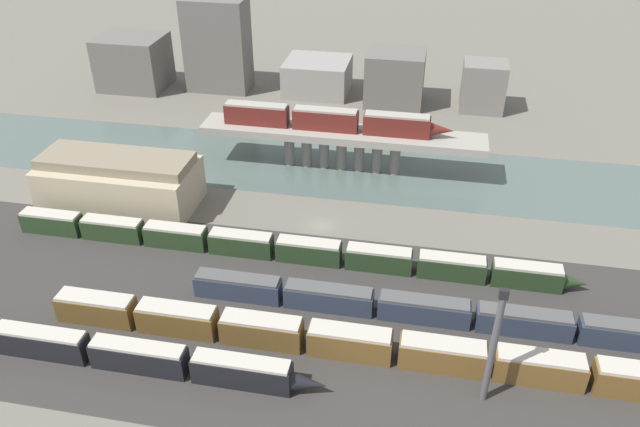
{
  "coord_description": "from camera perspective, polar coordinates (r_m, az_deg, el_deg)",
  "views": [
    {
      "loc": [
        16.6,
        -88.22,
        59.31
      ],
      "look_at": [
        0.0,
        -1.27,
        3.32
      ],
      "focal_mm": 35.0,
      "sensor_mm": 36.0,
      "label": 1
    }
  ],
  "objects": [
    {
      "name": "ground_plane",
      "position": [
        107.59,
        0.13,
        -1.14
      ],
      "size": [
        400.0,
        400.0,
        0.0
      ],
      "primitive_type": "plane",
      "color": "#666056"
    },
    {
      "name": "railbed_yard",
      "position": [
        88.97,
        -2.78,
        -9.53
      ],
      "size": [
        280.0,
        42.0,
        0.01
      ],
      "primitive_type": "cube",
      "color": "#33302D",
      "rests_on": "ground"
    },
    {
      "name": "river_water",
      "position": [
        125.78,
        1.95,
        4.16
      ],
      "size": [
        320.0,
        24.75,
        0.01
      ],
      "primitive_type": "cube",
      "color": "#4C5B56",
      "rests_on": "ground"
    },
    {
      "name": "bridge",
      "position": [
        122.81,
        2.0,
        6.87
      ],
      "size": [
        55.65,
        7.89,
        8.3
      ],
      "color": "gray",
      "rests_on": "ground"
    },
    {
      "name": "train_on_bridge",
      "position": [
        121.52,
        1.14,
        8.55
      ],
      "size": [
        44.61,
        2.85,
        4.19
      ],
      "color": "#5B1E19",
      "rests_on": "bridge"
    },
    {
      "name": "train_yard_near",
      "position": [
        86.2,
        -19.53,
        -11.76
      ],
      "size": [
        57.4,
        2.61,
        3.97
      ],
      "color": "black",
      "rests_on": "ground"
    },
    {
      "name": "train_yard_mid",
      "position": [
        82.42,
        3.66,
        -11.8
      ],
      "size": [
        85.73,
        3.15,
        4.13
      ],
      "color": "brown",
      "rests_on": "ground"
    },
    {
      "name": "train_yard_far",
      "position": [
        88.75,
        10.46,
        -8.76
      ],
      "size": [
        70.88,
        2.82,
        3.61
      ],
      "color": "#2D384C",
      "rests_on": "ground"
    },
    {
      "name": "train_yard_outer",
      "position": [
        99.19,
        -3.49,
        -3.17
      ],
      "size": [
        91.43,
        2.8,
        3.71
      ],
      "color": "#23381E",
      "rests_on": "ground"
    },
    {
      "name": "warehouse_building",
      "position": [
        117.27,
        -17.84,
        2.82
      ],
      "size": [
        27.35,
        12.98,
        9.63
      ],
      "color": "tan",
      "rests_on": "ground"
    },
    {
      "name": "signal_tower",
      "position": [
        75.29,
        15.55,
        -11.69
      ],
      "size": [
        1.0,
        0.82,
        16.84
      ],
      "color": "#4C4C51",
      "rests_on": "ground"
    },
    {
      "name": "city_block_far_left",
      "position": [
        171.91,
        -16.69,
        13.13
      ],
      "size": [
        16.46,
        13.6,
        13.16
      ],
      "primitive_type": "cube",
      "color": "#605B56",
      "rests_on": "ground"
    },
    {
      "name": "city_block_left",
      "position": [
        164.13,
        -9.35,
        14.96
      ],
      "size": [
        15.61,
        8.81,
        22.96
      ],
      "primitive_type": "cube",
      "color": "#605B56",
      "rests_on": "ground"
    },
    {
      "name": "city_block_center",
      "position": [
        162.4,
        -0.23,
        12.44
      ],
      "size": [
        16.01,
        14.62,
        8.23
      ],
      "primitive_type": "cube",
      "color": "gray",
      "rests_on": "ground"
    },
    {
      "name": "city_block_right",
      "position": [
        155.79,
        6.87,
        12.22
      ],
      "size": [
        13.82,
        12.38,
        12.76
      ],
      "primitive_type": "cube",
      "color": "#605B56",
      "rests_on": "ground"
    },
    {
      "name": "city_block_far_right",
      "position": [
        156.1,
        14.7,
        11.2
      ],
      "size": [
        10.14,
        9.0,
        11.48
      ],
      "primitive_type": "cube",
      "color": "slate",
      "rests_on": "ground"
    }
  ]
}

